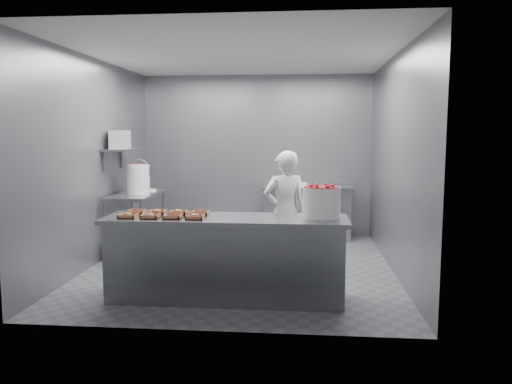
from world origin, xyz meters
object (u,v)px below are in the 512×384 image
service_counter (226,258)px  tray_0 (128,216)px  tray_2 (173,216)px  tray_1 (150,216)px  tray_5 (157,212)px  appliance (120,140)px  prep_table (136,214)px  tray_7 (200,213)px  strawberry_tub (321,201)px  glaze_bucket (138,179)px  worker (285,212)px  tray_3 (195,217)px  back_counter (307,212)px  tray_6 (179,212)px  tray_4 (137,212)px

service_counter → tray_0: size_ratio=13.88×
tray_2 → tray_1: bearing=-180.0°
tray_5 → appliance: 2.13m
prep_table → tray_7: (1.35, -1.82, 0.33)m
strawberry_tub → service_counter: bearing=-175.6°
prep_table → tray_2: 2.38m
tray_0 → appliance: appliance is taller
prep_table → glaze_bucket: bearing=-12.3°
tray_2 → worker: worker is taller
service_counter → tray_3: 0.58m
tray_1 → back_counter: bearing=63.5°
tray_6 → back_counter: bearing=65.1°
service_counter → tray_1: size_ratio=13.88×
tray_4 → worker: bearing=32.5°
service_counter → worker: bearing=63.0°
back_counter → strawberry_tub: bearing=-87.9°
service_counter → glaze_bucket: size_ratio=5.03×
tray_7 → strawberry_tub: bearing=-2.4°
tray_0 → tray_4: bearing=89.4°
back_counter → tray_1: bearing=-116.5°
back_counter → appliance: bearing=-152.3°
worker → service_counter: bearing=41.4°
tray_4 → appliance: appliance is taller
prep_table → strawberry_tub: bearing=-35.1°
tray_1 → tray_2: bearing=0.0°
tray_4 → strawberry_tub: size_ratio=0.47×
tray_2 → prep_table: bearing=118.0°
back_counter → tray_6: 3.47m
tray_3 → glaze_bucket: (-1.30, 2.07, 0.20)m
tray_3 → tray_2: bearing=180.0°
back_counter → prep_table: bearing=-153.0°
worker → tray_6: bearing=20.5°
glaze_bucket → tray_4: bearing=-72.1°
tray_4 → prep_table: bearing=109.1°
back_counter → tray_7: size_ratio=8.01×
tray_4 → tray_5: size_ratio=1.00×
tray_0 → tray_6: same height
tray_7 → tray_5: bearing=-180.0°
service_counter → tray_2: bearing=-166.2°
service_counter → tray_0: (-1.03, -0.13, 0.47)m
worker → appliance: size_ratio=4.48×
tray_3 → glaze_bucket: size_ratio=0.36×
tray_1 → worker: 1.90m
prep_table → tray_2: (1.11, -2.08, 0.33)m
strawberry_tub → glaze_bucket: size_ratio=0.78×
back_counter → tray_5: size_ratio=8.01×
tray_3 → tray_6: same height
worker → tray_1: bearing=21.6°
service_counter → prep_table: (-1.65, 1.95, 0.14)m
prep_table → tray_3: (1.34, -2.08, 0.33)m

